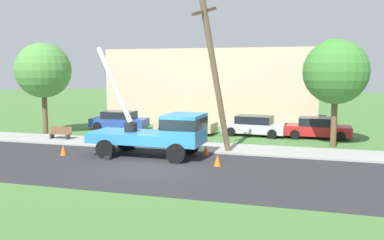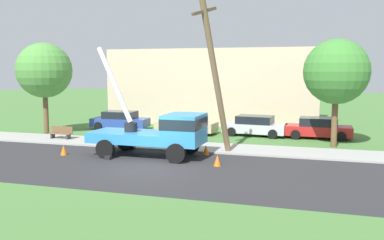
{
  "view_description": "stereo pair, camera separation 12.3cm",
  "coord_description": "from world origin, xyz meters",
  "px_view_note": "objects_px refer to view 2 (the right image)",
  "views": [
    {
      "loc": [
        7.56,
        -18.4,
        4.7
      ],
      "look_at": [
        1.32,
        2.77,
        2.04
      ],
      "focal_mm": 39.57,
      "sensor_mm": 36.0,
      "label": 1
    },
    {
      "loc": [
        7.68,
        -18.36,
        4.7
      ],
      "look_at": [
        1.32,
        2.77,
        2.04
      ],
      "focal_mm": 39.57,
      "sensor_mm": 36.0,
      "label": 2
    }
  ],
  "objects_px": {
    "traffic_cone_ahead": "(217,160)",
    "roadside_tree_near": "(44,71)",
    "parked_sedan_red": "(318,128)",
    "park_bench": "(61,133)",
    "utility_truck": "(161,131)",
    "parked_sedan_blue": "(120,120)",
    "leaning_utility_pole": "(215,73)",
    "traffic_cone_curbside": "(206,150)",
    "traffic_cone_behind": "(64,150)",
    "parked_sedan_silver": "(255,126)",
    "roadside_tree_far": "(336,72)",
    "parked_sedan_tan": "(186,124)"
  },
  "relations": [
    {
      "from": "park_bench",
      "to": "parked_sedan_tan",
      "type": "bearing_deg",
      "value": 35.49
    },
    {
      "from": "parked_sedan_red",
      "to": "park_bench",
      "type": "xyz_separation_m",
      "value": [
        -16.39,
        -5.64,
        -0.25
      ]
    },
    {
      "from": "parked_sedan_blue",
      "to": "parked_sedan_red",
      "type": "height_order",
      "value": "same"
    },
    {
      "from": "traffic_cone_ahead",
      "to": "parked_sedan_blue",
      "type": "bearing_deg",
      "value": 135.19
    },
    {
      "from": "park_bench",
      "to": "roadside_tree_near",
      "type": "xyz_separation_m",
      "value": [
        -2.54,
        1.99,
        4.12
      ]
    },
    {
      "from": "parked_sedan_silver",
      "to": "park_bench",
      "type": "distance_m",
      "value": 13.31
    },
    {
      "from": "traffic_cone_curbside",
      "to": "parked_sedan_silver",
      "type": "xyz_separation_m",
      "value": [
        1.59,
        7.49,
        0.43
      ]
    },
    {
      "from": "traffic_cone_curbside",
      "to": "parked_sedan_blue",
      "type": "relative_size",
      "value": 0.12
    },
    {
      "from": "utility_truck",
      "to": "parked_sedan_tan",
      "type": "xyz_separation_m",
      "value": [
        -1.21,
        8.26,
        -0.7
      ]
    },
    {
      "from": "traffic_cone_behind",
      "to": "parked_sedan_tan",
      "type": "distance_m",
      "value": 10.22
    },
    {
      "from": "traffic_cone_behind",
      "to": "parked_sedan_silver",
      "type": "bearing_deg",
      "value": 47.31
    },
    {
      "from": "parked_sedan_silver",
      "to": "roadside_tree_near",
      "type": "height_order",
      "value": "roadside_tree_near"
    },
    {
      "from": "parked_sedan_blue",
      "to": "parked_sedan_tan",
      "type": "distance_m",
      "value": 5.68
    },
    {
      "from": "parked_sedan_blue",
      "to": "parked_sedan_silver",
      "type": "xyz_separation_m",
      "value": [
        10.59,
        -0.18,
        0.0
      ]
    },
    {
      "from": "roadside_tree_near",
      "to": "parked_sedan_tan",
      "type": "bearing_deg",
      "value": 17.76
    },
    {
      "from": "leaning_utility_pole",
      "to": "roadside_tree_near",
      "type": "xyz_separation_m",
      "value": [
        -13.54,
        4.02,
        0.09
      ]
    },
    {
      "from": "utility_truck",
      "to": "roadside_tree_near",
      "type": "bearing_deg",
      "value": 154.68
    },
    {
      "from": "utility_truck",
      "to": "leaning_utility_pole",
      "type": "distance_m",
      "value": 4.22
    },
    {
      "from": "parked_sedan_tan",
      "to": "parked_sedan_silver",
      "type": "height_order",
      "value": "same"
    },
    {
      "from": "parked_sedan_silver",
      "to": "park_bench",
      "type": "relative_size",
      "value": 2.84
    },
    {
      "from": "parked_sedan_tan",
      "to": "parked_sedan_red",
      "type": "distance_m",
      "value": 9.27
    },
    {
      "from": "traffic_cone_ahead",
      "to": "parked_sedan_red",
      "type": "xyz_separation_m",
      "value": [
        4.66,
        10.06,
        0.43
      ]
    },
    {
      "from": "utility_truck",
      "to": "traffic_cone_ahead",
      "type": "xyz_separation_m",
      "value": [
        3.38,
        -1.25,
        -1.13
      ]
    },
    {
      "from": "utility_truck",
      "to": "traffic_cone_ahead",
      "type": "height_order",
      "value": "utility_truck"
    },
    {
      "from": "parked_sedan_blue",
      "to": "park_bench",
      "type": "xyz_separation_m",
      "value": [
        -1.5,
        -5.75,
        -0.25
      ]
    },
    {
      "from": "traffic_cone_curbside",
      "to": "roadside_tree_near",
      "type": "bearing_deg",
      "value": 163.31
    },
    {
      "from": "leaning_utility_pole",
      "to": "parked_sedan_tan",
      "type": "bearing_deg",
      "value": 118.41
    },
    {
      "from": "parked_sedan_tan",
      "to": "parked_sedan_blue",
      "type": "bearing_deg",
      "value": 173.37
    },
    {
      "from": "leaning_utility_pole",
      "to": "roadside_tree_far",
      "type": "relative_size",
      "value": 1.35
    },
    {
      "from": "traffic_cone_curbside",
      "to": "parked_sedan_red",
      "type": "height_order",
      "value": "parked_sedan_red"
    },
    {
      "from": "utility_truck",
      "to": "parked_sedan_silver",
      "type": "distance_m",
      "value": 9.52
    },
    {
      "from": "leaning_utility_pole",
      "to": "traffic_cone_curbside",
      "type": "relative_size",
      "value": 15.65
    },
    {
      "from": "traffic_cone_behind",
      "to": "roadside_tree_near",
      "type": "height_order",
      "value": "roadside_tree_near"
    },
    {
      "from": "utility_truck",
      "to": "parked_sedan_blue",
      "type": "distance_m",
      "value": 11.27
    },
    {
      "from": "traffic_cone_behind",
      "to": "parked_sedan_red",
      "type": "bearing_deg",
      "value": 36.51
    },
    {
      "from": "traffic_cone_curbside",
      "to": "roadside_tree_near",
      "type": "height_order",
      "value": "roadside_tree_near"
    },
    {
      "from": "traffic_cone_ahead",
      "to": "parked_sedan_blue",
      "type": "height_order",
      "value": "parked_sedan_blue"
    },
    {
      "from": "traffic_cone_ahead",
      "to": "parked_sedan_silver",
      "type": "relative_size",
      "value": 0.12
    },
    {
      "from": "parked_sedan_silver",
      "to": "parked_sedan_red",
      "type": "relative_size",
      "value": 1.03
    },
    {
      "from": "traffic_cone_behind",
      "to": "parked_sedan_blue",
      "type": "relative_size",
      "value": 0.12
    },
    {
      "from": "parked_sedan_silver",
      "to": "roadside_tree_far",
      "type": "relative_size",
      "value": 0.7
    },
    {
      "from": "roadside_tree_far",
      "to": "leaning_utility_pole",
      "type": "bearing_deg",
      "value": -143.94
    },
    {
      "from": "traffic_cone_behind",
      "to": "park_bench",
      "type": "xyz_separation_m",
      "value": [
        -3.02,
        4.26,
        0.18
      ]
    },
    {
      "from": "leaning_utility_pole",
      "to": "roadside_tree_near",
      "type": "relative_size",
      "value": 1.33
    },
    {
      "from": "traffic_cone_curbside",
      "to": "roadside_tree_far",
      "type": "distance_m",
      "value": 9.2
    },
    {
      "from": "traffic_cone_ahead",
      "to": "roadside_tree_near",
      "type": "height_order",
      "value": "roadside_tree_near"
    },
    {
      "from": "parked_sedan_red",
      "to": "park_bench",
      "type": "height_order",
      "value": "parked_sedan_red"
    },
    {
      "from": "parked_sedan_blue",
      "to": "parked_sedan_red",
      "type": "distance_m",
      "value": 14.9
    },
    {
      "from": "traffic_cone_behind",
      "to": "parked_sedan_silver",
      "type": "xyz_separation_m",
      "value": [
        9.06,
        9.82,
        0.43
      ]
    },
    {
      "from": "leaning_utility_pole",
      "to": "traffic_cone_behind",
      "type": "height_order",
      "value": "leaning_utility_pole"
    }
  ]
}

